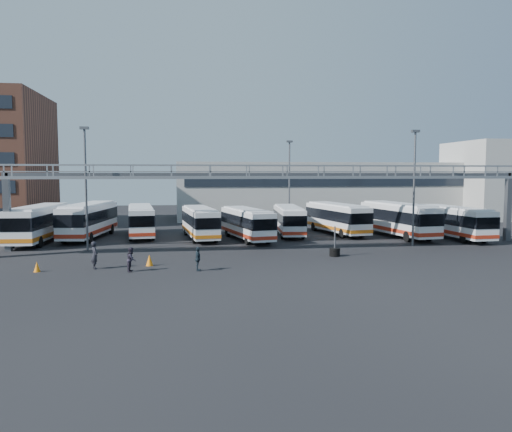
{
  "coord_description": "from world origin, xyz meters",
  "views": [
    {
      "loc": [
        -8.07,
        -34.44,
        6.35
      ],
      "look_at": [
        -2.2,
        6.0,
        2.93
      ],
      "focal_mm": 35.0,
      "sensor_mm": 36.0,
      "label": 1
    }
  ],
  "objects": [
    {
      "name": "bus_8",
      "position": [
        18.27,
        11.19,
        1.75
      ],
      "size": [
        2.95,
        10.55,
        3.17
      ],
      "rotation": [
        0.0,
        0.0,
        0.05
      ],
      "color": "white",
      "rests_on": "ground"
    },
    {
      "name": "bus_0",
      "position": [
        -21.42,
        14.18,
        1.91
      ],
      "size": [
        3.29,
        11.47,
        3.44
      ],
      "rotation": [
        0.0,
        0.0,
        -0.06
      ],
      "color": "white",
      "rests_on": "ground"
    },
    {
      "name": "light_pole_left",
      "position": [
        -16.0,
        8.0,
        5.73
      ],
      "size": [
        0.7,
        0.35,
        10.21
      ],
      "color": "#4C4F54",
      "rests_on": "ground"
    },
    {
      "name": "bus_4",
      "position": [
        -2.08,
        13.08,
        1.69
      ],
      "size": [
        4.26,
        10.33,
        3.06
      ],
      "rotation": [
        0.0,
        0.0,
        0.2
      ],
      "color": "white",
      "rests_on": "ground"
    },
    {
      "name": "light_pole_back",
      "position": [
        4.0,
        22.0,
        5.73
      ],
      "size": [
        0.7,
        0.35,
        10.21
      ],
      "color": "#4C4F54",
      "rests_on": "ground"
    },
    {
      "name": "tire_stack",
      "position": [
        3.47,
        2.58,
        0.39
      ],
      "size": [
        0.82,
        0.82,
        2.33
      ],
      "color": "black",
      "rests_on": "ground"
    },
    {
      "name": "ground",
      "position": [
        0.0,
        0.0,
        0.0
      ],
      "size": [
        140.0,
        140.0,
        0.0
      ],
      "primitive_type": "plane",
      "color": "black",
      "rests_on": "ground"
    },
    {
      "name": "light_pole_mid",
      "position": [
        12.0,
        7.0,
        5.73
      ],
      "size": [
        0.7,
        0.35,
        10.21
      ],
      "color": "#4C4F54",
      "rests_on": "ground"
    },
    {
      "name": "gantry",
      "position": [
        0.0,
        5.87,
        5.51
      ],
      "size": [
        51.4,
        5.15,
        7.1
      ],
      "color": "gray",
      "rests_on": "ground"
    },
    {
      "name": "bus_7",
      "position": [
        13.4,
        13.23,
        1.91
      ],
      "size": [
        3.98,
        11.59,
        3.45
      ],
      "rotation": [
        0.0,
        0.0,
        0.12
      ],
      "color": "white",
      "rests_on": "ground"
    },
    {
      "name": "cone_left",
      "position": [
        -17.61,
        -0.61,
        0.34
      ],
      "size": [
        0.56,
        0.56,
        0.67
      ],
      "primitive_type": "cone",
      "rotation": [
        0.0,
        0.0,
        0.43
      ],
      "color": "orange",
      "rests_on": "ground"
    },
    {
      "name": "bus_6",
      "position": [
        8.0,
        16.54,
        1.8
      ],
      "size": [
        4.19,
        10.96,
        3.25
      ],
      "rotation": [
        0.0,
        0.0,
        0.16
      ],
      "color": "white",
      "rests_on": "ground"
    },
    {
      "name": "pedestrian_a",
      "position": [
        -14.06,
        -0.1,
        0.93
      ],
      "size": [
        0.69,
        0.8,
        1.86
      ],
      "primitive_type": "imported",
      "rotation": [
        0.0,
        0.0,
        2.0
      ],
      "color": "black",
      "rests_on": "ground"
    },
    {
      "name": "cone_right",
      "position": [
        -10.49,
        0.55,
        0.4
      ],
      "size": [
        0.65,
        0.65,
        0.79
      ],
      "primitive_type": "cone",
      "rotation": [
        0.0,
        0.0,
        0.38
      ],
      "color": "orange",
      "rests_on": "ground"
    },
    {
      "name": "warehouse",
      "position": [
        12.0,
        38.0,
        4.0
      ],
      "size": [
        42.0,
        14.0,
        8.0
      ],
      "primitive_type": "cube",
      "color": "#9E9E99",
      "rests_on": "ground"
    },
    {
      "name": "building_right",
      "position": [
        38.0,
        32.0,
        5.5
      ],
      "size": [
        14.0,
        12.0,
        11.0
      ],
      "primitive_type": "cube",
      "color": "#B2B2AD",
      "rests_on": "ground"
    },
    {
      "name": "pedestrian_d",
      "position": [
        -7.2,
        -1.8,
        0.8
      ],
      "size": [
        0.42,
        0.95,
        1.6
      ],
      "primitive_type": "imported",
      "rotation": [
        0.0,
        0.0,
        1.54
      ],
      "color": "#1B2832",
      "rests_on": "ground"
    },
    {
      "name": "bus_1",
      "position": [
        -17.41,
        16.59,
        1.93
      ],
      "size": [
        4.06,
        11.74,
        3.5
      ],
      "rotation": [
        0.0,
        0.0,
        -0.12
      ],
      "color": "white",
      "rests_on": "ground"
    },
    {
      "name": "bus_5",
      "position": [
        2.74,
        16.28,
        1.68
      ],
      "size": [
        3.19,
        10.15,
        3.03
      ],
      "rotation": [
        0.0,
        0.0,
        -0.09
      ],
      "color": "white",
      "rests_on": "ground"
    },
    {
      "name": "bus_2",
      "position": [
        -12.44,
        17.3,
        1.75
      ],
      "size": [
        3.47,
        10.59,
        3.16
      ],
      "rotation": [
        0.0,
        0.0,
        0.1
      ],
      "color": "white",
      "rests_on": "ground"
    },
    {
      "name": "pedestrian_b",
      "position": [
        -11.52,
        -1.35,
        0.8
      ],
      "size": [
        0.69,
        0.84,
        1.6
      ],
      "primitive_type": "imported",
      "rotation": [
        0.0,
        0.0,
        1.46
      ],
      "color": "#272330",
      "rests_on": "ground"
    },
    {
      "name": "bus_3",
      "position": [
        -6.53,
        14.75,
        1.71
      ],
      "size": [
        3.51,
        10.37,
        3.09
      ],
      "rotation": [
        0.0,
        0.0,
        0.11
      ],
      "color": "white",
      "rests_on": "ground"
    }
  ]
}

